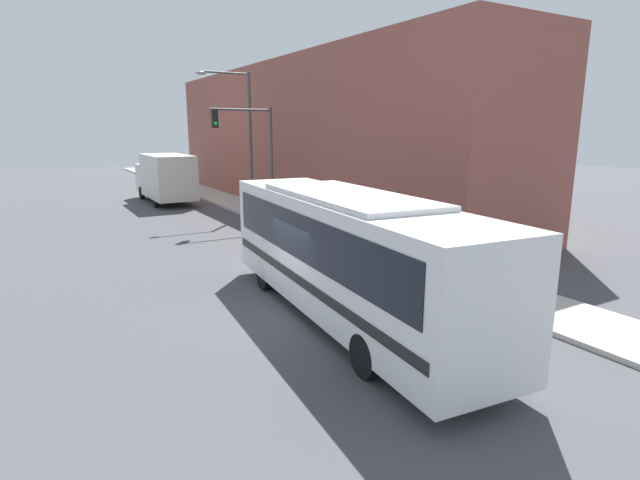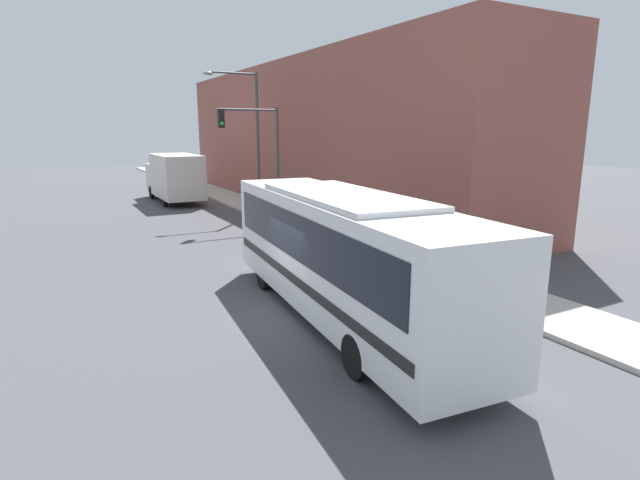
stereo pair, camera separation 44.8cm
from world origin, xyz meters
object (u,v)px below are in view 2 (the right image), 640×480
object	(u,v)px
delivery_truck	(174,176)
traffic_light_pole	(259,144)
city_bus	(342,249)
parking_meter	(314,213)
pedestrian_near_corner	(393,230)
street_lamp	(251,130)
fire_hydrant	(360,241)

from	to	relation	value
delivery_truck	traffic_light_pole	world-z (taller)	traffic_light_pole
delivery_truck	city_bus	bearing A→B (deg)	-92.88
parking_meter	city_bus	bearing A→B (deg)	-114.08
traffic_light_pole	city_bus	bearing A→B (deg)	-103.64
traffic_light_pole	parking_meter	size ratio (longest dim) A/B	4.17
delivery_truck	pedestrian_near_corner	distance (m)	19.41
delivery_truck	street_lamp	size ratio (longest dim) A/B	0.96
delivery_truck	fire_hydrant	world-z (taller)	delivery_truck
city_bus	delivery_truck	distance (m)	23.90
fire_hydrant	delivery_truck	bearing A→B (deg)	99.64
street_lamp	traffic_light_pole	bearing A→B (deg)	-104.10
fire_hydrant	city_bus	bearing A→B (deg)	-127.12
delivery_truck	fire_hydrant	xyz separation A→B (m)	(3.09, -18.20, -1.23)
traffic_light_pole	delivery_truck	bearing A→B (deg)	102.36
delivery_truck	traffic_light_pole	bearing A→B (deg)	-77.64
parking_meter	traffic_light_pole	bearing A→B (deg)	101.90
delivery_truck	traffic_light_pole	distance (m)	10.45
pedestrian_near_corner	parking_meter	bearing A→B (deg)	102.41
city_bus	traffic_light_pole	xyz separation A→B (m)	(3.38, 13.92, 2.20)
traffic_light_pole	street_lamp	world-z (taller)	street_lamp
delivery_truck	parking_meter	size ratio (longest dim) A/B	5.36
city_bus	parking_meter	xyz separation A→B (m)	(4.29, 9.60, -0.82)
traffic_light_pole	pedestrian_near_corner	world-z (taller)	traffic_light_pole
city_bus	fire_hydrant	bearing A→B (deg)	58.27
delivery_truck	pedestrian_near_corner	bearing A→B (deg)	-77.73
delivery_truck	pedestrian_near_corner	world-z (taller)	delivery_truck
delivery_truck	parking_meter	world-z (taller)	delivery_truck
traffic_light_pole	street_lamp	distance (m)	3.17
fire_hydrant	parking_meter	xyz separation A→B (m)	(0.00, 3.93, 0.56)
city_bus	parking_meter	distance (m)	10.54
delivery_truck	fire_hydrant	size ratio (longest dim) A/B	9.88
traffic_light_pole	pedestrian_near_corner	bearing A→B (deg)	-77.84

